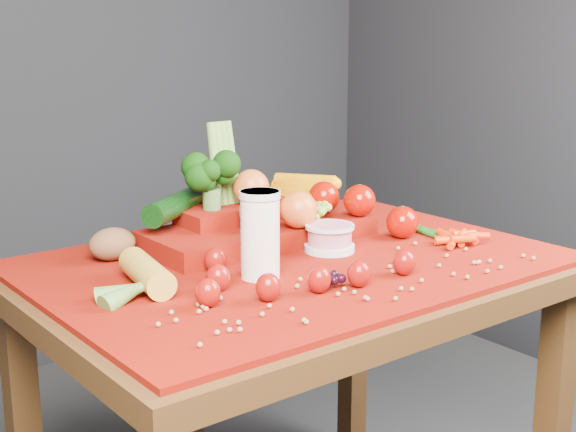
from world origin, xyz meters
TOP-DOWN VIEW (x-y plane):
  - table at (0.00, 0.00)m, footprint 1.10×0.80m
  - red_cloth at (0.00, 0.00)m, footprint 1.05×0.75m
  - milk_glass at (-0.13, -0.06)m, footprint 0.08×0.08m
  - yogurt_bowl at (0.10, -0.00)m, footprint 0.11×0.11m
  - strawberry_scatter at (-0.13, -0.15)m, footprint 0.44×0.28m
  - dark_grape_cluster at (-0.06, -0.19)m, footprint 0.06×0.05m
  - soybean_scatter at (0.00, -0.20)m, footprint 0.84×0.24m
  - corn_ear at (-0.37, -0.01)m, footprint 0.21×0.25m
  - potato at (-0.30, 0.22)m, footprint 0.10×0.07m
  - baby_carrot_pile at (0.37, -0.12)m, footprint 0.18×0.17m
  - green_bean_pile at (0.38, -0.01)m, footprint 0.14×0.12m
  - produce_mound at (0.04, 0.15)m, footprint 0.58×0.38m

SIDE VIEW (x-z plane):
  - table at x=0.00m, z-range 0.28..1.03m
  - red_cloth at x=0.00m, z-range 0.75..0.76m
  - soybean_scatter at x=0.00m, z-range 0.76..0.77m
  - green_bean_pile at x=0.38m, z-range 0.76..0.77m
  - dark_grape_cluster at x=-0.06m, z-range 0.76..0.79m
  - baby_carrot_pile at x=0.37m, z-range 0.76..0.79m
  - corn_ear at x=-0.37m, z-range 0.76..0.81m
  - strawberry_scatter at x=-0.13m, z-range 0.76..0.82m
  - yogurt_bowl at x=0.10m, z-range 0.76..0.82m
  - potato at x=-0.30m, z-range 0.76..0.83m
  - produce_mound at x=0.04m, z-range 0.69..0.96m
  - milk_glass at x=-0.13m, z-range 0.77..0.94m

